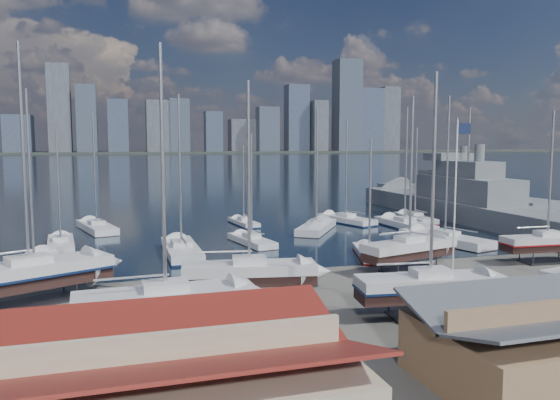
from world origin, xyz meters
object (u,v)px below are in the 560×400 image
object	(u,v)px
sailboat_cradle_0	(29,274)
naval_ship_west	(455,195)
car_a	(237,361)
flagpole	(456,196)
naval_ship_east	(466,208)

from	to	relation	value
sailboat_cradle_0	naval_ship_west	world-z (taller)	sailboat_cradle_0
sailboat_cradle_0	naval_ship_west	xyz separation A→B (m)	(68.47, 47.89, -0.54)
car_a	flagpole	size ratio (longest dim) A/B	0.32
flagpole	naval_ship_east	bearing A→B (deg)	53.20
naval_ship_east	naval_ship_west	distance (m)	22.64
naval_ship_east	car_a	world-z (taller)	naval_ship_east
car_a	naval_ship_east	bearing A→B (deg)	44.15
car_a	naval_ship_west	bearing A→B (deg)	48.12
sailboat_cradle_0	naval_ship_west	size ratio (longest dim) A/B	0.41
naval_ship_east	flagpole	bearing A→B (deg)	143.59
car_a	flagpole	bearing A→B (deg)	24.33
naval_ship_east	car_a	bearing A→B (deg)	134.87
naval_ship_west	car_a	world-z (taller)	naval_ship_west
sailboat_cradle_0	naval_ship_west	distance (m)	83.55
sailboat_cradle_0	car_a	xyz separation A→B (m)	(11.68, -16.18, -1.49)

